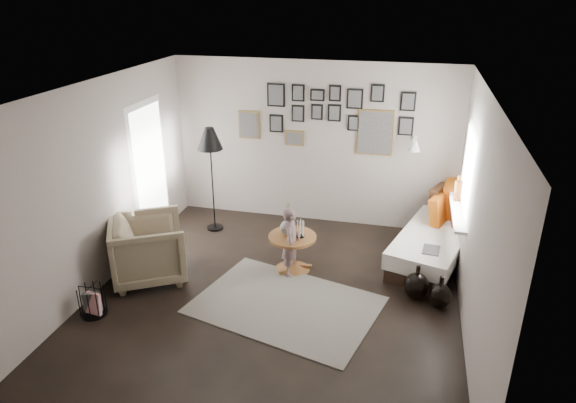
% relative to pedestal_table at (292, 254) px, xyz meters
% --- Properties ---
extents(ground, '(4.80, 4.80, 0.00)m').
position_rel_pedestal_table_xyz_m(ground, '(-0.06, -0.71, -0.24)').
color(ground, black).
rests_on(ground, ground).
extents(wall_back, '(4.50, 0.00, 4.50)m').
position_rel_pedestal_table_xyz_m(wall_back, '(-0.06, 1.69, 1.06)').
color(wall_back, gray).
rests_on(wall_back, ground).
extents(wall_front, '(4.50, 0.00, 4.50)m').
position_rel_pedestal_table_xyz_m(wall_front, '(-0.06, -3.11, 1.06)').
color(wall_front, gray).
rests_on(wall_front, ground).
extents(wall_left, '(0.00, 4.80, 4.80)m').
position_rel_pedestal_table_xyz_m(wall_left, '(-2.31, -0.71, 1.06)').
color(wall_left, gray).
rests_on(wall_left, ground).
extents(wall_right, '(0.00, 4.80, 4.80)m').
position_rel_pedestal_table_xyz_m(wall_right, '(2.19, -0.71, 1.06)').
color(wall_right, gray).
rests_on(wall_right, ground).
extents(ceiling, '(4.80, 4.80, 0.00)m').
position_rel_pedestal_table_xyz_m(ceiling, '(-0.06, -0.71, 2.36)').
color(ceiling, white).
rests_on(ceiling, wall_back).
extents(door_left, '(0.00, 2.14, 2.14)m').
position_rel_pedestal_table_xyz_m(door_left, '(-2.29, 0.49, 0.81)').
color(door_left, white).
rests_on(door_left, wall_left).
extents(window_right, '(0.15, 1.32, 1.30)m').
position_rel_pedestal_table_xyz_m(window_right, '(2.12, 0.63, 0.70)').
color(window_right, white).
rests_on(window_right, wall_right).
extents(gallery_wall, '(2.74, 0.03, 1.08)m').
position_rel_pedestal_table_xyz_m(gallery_wall, '(0.23, 1.67, 1.51)').
color(gallery_wall, brown).
rests_on(gallery_wall, wall_back).
extents(wall_sconce, '(0.18, 0.36, 0.16)m').
position_rel_pedestal_table_xyz_m(wall_sconce, '(1.49, 1.42, 1.23)').
color(wall_sconce, white).
rests_on(wall_sconce, wall_back).
extents(rug, '(2.45, 1.99, 0.01)m').
position_rel_pedestal_table_xyz_m(rug, '(0.12, -0.87, -0.23)').
color(rug, '#BBB4A4').
rests_on(rug, ground).
extents(pedestal_table, '(0.65, 0.65, 0.51)m').
position_rel_pedestal_table_xyz_m(pedestal_table, '(0.00, 0.00, 0.00)').
color(pedestal_table, brown).
rests_on(pedestal_table, ground).
extents(vase, '(0.19, 0.19, 0.46)m').
position_rel_pedestal_table_xyz_m(vase, '(-0.08, 0.02, 0.42)').
color(vase, black).
rests_on(vase, pedestal_table).
extents(candles, '(0.11, 0.11, 0.24)m').
position_rel_pedestal_table_xyz_m(candles, '(0.11, 0.00, 0.39)').
color(candles, black).
rests_on(candles, pedestal_table).
extents(daybed, '(1.33, 2.05, 0.94)m').
position_rel_pedestal_table_xyz_m(daybed, '(1.87, 0.81, 0.05)').
color(daybed, black).
rests_on(daybed, ground).
extents(magazine_on_daybed, '(0.24, 0.31, 0.02)m').
position_rel_pedestal_table_xyz_m(magazine_on_daybed, '(1.82, 0.17, 0.20)').
color(magazine_on_daybed, black).
rests_on(magazine_on_daybed, daybed).
extents(armchair, '(1.26, 1.25, 0.85)m').
position_rel_pedestal_table_xyz_m(armchair, '(-1.79, -0.65, 0.19)').
color(armchair, '#74684E').
rests_on(armchair, ground).
extents(armchair_cushion, '(0.53, 0.53, 0.17)m').
position_rel_pedestal_table_xyz_m(armchair_cushion, '(-1.76, -0.60, 0.24)').
color(armchair_cushion, silver).
rests_on(armchair_cushion, armchair).
extents(floor_lamp, '(0.39, 0.39, 1.66)m').
position_rel_pedestal_table_xyz_m(floor_lamp, '(-1.50, 0.95, 1.20)').
color(floor_lamp, black).
rests_on(floor_lamp, ground).
extents(magazine_basket, '(0.31, 0.31, 0.37)m').
position_rel_pedestal_table_xyz_m(magazine_basket, '(-2.06, -1.59, -0.06)').
color(magazine_basket, black).
rests_on(magazine_basket, ground).
extents(demijohn_large, '(0.31, 0.31, 0.47)m').
position_rel_pedestal_table_xyz_m(demijohn_large, '(1.66, -0.34, -0.06)').
color(demijohn_large, black).
rests_on(demijohn_large, ground).
extents(demijohn_small, '(0.27, 0.27, 0.42)m').
position_rel_pedestal_table_xyz_m(demijohn_small, '(1.94, -0.46, -0.08)').
color(demijohn_small, black).
rests_on(demijohn_small, ground).
extents(child, '(0.26, 0.37, 0.97)m').
position_rel_pedestal_table_xyz_m(child, '(0.01, -0.13, 0.25)').
color(child, '#6D5657').
rests_on(child, ground).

